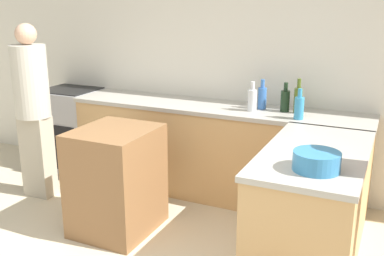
% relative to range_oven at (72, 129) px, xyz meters
% --- Properties ---
extents(wall_back, '(8.00, 0.06, 2.70)m').
position_rel_range_oven_xyz_m(wall_back, '(1.82, 0.32, 0.88)').
color(wall_back, silver).
rests_on(wall_back, ground_plane).
extents(counter_back, '(2.98, 0.64, 0.93)m').
position_rel_range_oven_xyz_m(counter_back, '(1.82, -0.01, -0.00)').
color(counter_back, tan).
rests_on(counter_back, ground_plane).
extents(counter_peninsula, '(0.69, 1.37, 0.93)m').
position_rel_range_oven_xyz_m(counter_peninsula, '(2.97, -0.99, -0.00)').
color(counter_peninsula, tan).
rests_on(counter_peninsula, ground_plane).
extents(range_oven, '(0.65, 0.59, 0.94)m').
position_rel_range_oven_xyz_m(range_oven, '(0.00, 0.00, 0.00)').
color(range_oven, '#ADADB2').
rests_on(range_oven, ground_plane).
extents(island_table, '(0.62, 0.70, 0.90)m').
position_rel_range_oven_xyz_m(island_table, '(1.35, -1.06, -0.02)').
color(island_table, brown).
rests_on(island_table, ground_plane).
extents(mixing_bowl, '(0.29, 0.29, 0.12)m').
position_rel_range_oven_xyz_m(mixing_bowl, '(3.04, -1.37, 0.52)').
color(mixing_bowl, teal).
rests_on(mixing_bowl, counter_peninsula).
extents(olive_oil_bottle, '(0.08, 0.08, 0.32)m').
position_rel_range_oven_xyz_m(olive_oil_bottle, '(2.62, 0.03, 0.59)').
color(olive_oil_bottle, '#475B1E').
rests_on(olive_oil_bottle, counter_back).
extents(vinegar_bottle_clear, '(0.08, 0.08, 0.28)m').
position_rel_range_oven_xyz_m(vinegar_bottle_clear, '(2.22, -0.07, 0.57)').
color(vinegar_bottle_clear, silver).
rests_on(vinegar_bottle_clear, counter_back).
extents(dish_soap_bottle, '(0.08, 0.08, 0.27)m').
position_rel_range_oven_xyz_m(dish_soap_bottle, '(2.67, -0.19, 0.57)').
color(dish_soap_bottle, '#338CBF').
rests_on(dish_soap_bottle, counter_back).
extents(water_bottle_blue, '(0.08, 0.08, 0.28)m').
position_rel_range_oven_xyz_m(water_bottle_blue, '(2.27, 0.05, 0.57)').
color(water_bottle_blue, '#386BB7').
rests_on(water_bottle_blue, counter_back).
extents(wine_bottle_dark, '(0.08, 0.08, 0.27)m').
position_rel_range_oven_xyz_m(wine_bottle_dark, '(2.50, 0.04, 0.57)').
color(wine_bottle_dark, black).
rests_on(wine_bottle_dark, counter_back).
extents(person_by_range, '(0.34, 0.34, 1.72)m').
position_rel_range_oven_xyz_m(person_by_range, '(0.22, -0.80, 0.47)').
color(person_by_range, '#ADA38E').
rests_on(person_by_range, ground_plane).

